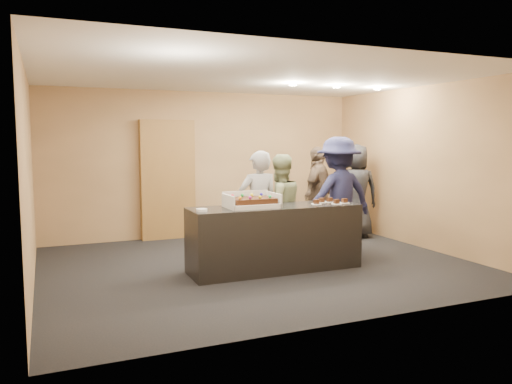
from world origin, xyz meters
TOP-DOWN VIEW (x-y plane):
  - room at (0.00, 0.00)m, footprint 6.04×6.00m
  - serving_counter at (0.09, -0.37)m, footprint 2.41×0.72m
  - storage_cabinet at (-0.76, 2.41)m, footprint 0.99×0.15m
  - cake_box at (-0.26, -0.35)m, footprint 0.70×0.48m
  - sheet_cake at (-0.26, -0.37)m, footprint 0.59×0.41m
  - plate_stack at (-1.00, -0.49)m, footprint 0.14×0.14m
  - slice_a at (0.71, -0.44)m, footprint 0.15×0.15m
  - slice_b at (0.88, -0.30)m, footprint 0.15×0.15m
  - slice_c at (0.99, -0.53)m, footprint 0.15×0.15m
  - slice_d at (1.01, -0.30)m, footprint 0.15×0.15m
  - slice_e at (1.15, -0.49)m, footprint 0.15×0.15m
  - person_server_grey at (0.04, 0.08)m, footprint 0.61×0.41m
  - person_sage_man at (0.43, 0.19)m, footprint 0.81×0.65m
  - person_navy_man at (1.45, 0.15)m, footprint 1.23×0.75m
  - person_brown_extra at (1.65, 1.14)m, footprint 1.04×0.93m
  - person_dark_suit at (2.47, 1.17)m, footprint 0.97×0.78m
  - ceiling_spotlights at (1.60, 0.50)m, footprint 1.72×0.12m

SIDE VIEW (x-z plane):
  - serving_counter at x=0.09m, z-range 0.00..0.90m
  - person_sage_man at x=0.43m, z-range 0.00..1.59m
  - person_server_grey at x=0.04m, z-range 0.00..1.65m
  - person_brown_extra at x=1.65m, z-range 0.00..1.69m
  - person_dark_suit at x=2.47m, z-range 0.00..1.73m
  - plate_stack at x=-1.00m, z-range 0.90..0.94m
  - slice_a at x=0.71m, z-range 0.89..0.96m
  - slice_b at x=0.88m, z-range 0.89..0.96m
  - slice_c at x=0.99m, z-range 0.89..0.96m
  - slice_d at x=1.01m, z-range 0.89..0.96m
  - slice_e at x=1.15m, z-range 0.89..0.96m
  - person_navy_man at x=1.45m, z-range 0.00..1.86m
  - cake_box at x=-0.26m, z-range 0.84..1.05m
  - sheet_cake at x=-0.26m, z-range 0.94..1.05m
  - storage_cabinet at x=-0.76m, z-range 0.00..2.17m
  - room at x=0.00m, z-range 0.00..2.70m
  - ceiling_spotlights at x=1.60m, z-range 2.66..2.69m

